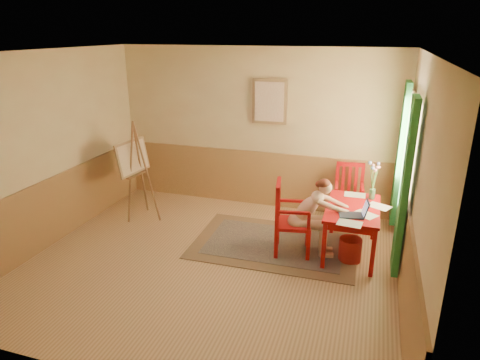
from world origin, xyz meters
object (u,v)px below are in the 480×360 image
(chair_back, at_px, (349,195))
(easel, at_px, (134,161))
(figure, at_px, (312,214))
(laptop, at_px, (356,213))
(table, at_px, (353,213))
(chair_left, at_px, (289,218))

(chair_back, relative_size, easel, 0.61)
(figure, xyz_separation_m, laptop, (0.58, -0.11, 0.13))
(figure, bearing_deg, table, 20.24)
(chair_left, distance_m, easel, 2.80)
(table, relative_size, laptop, 2.97)
(chair_left, bearing_deg, chair_back, 59.25)
(chair_back, xyz_separation_m, laptop, (0.16, -1.29, 0.25))
(table, height_order, chair_back, chair_back)
(table, xyz_separation_m, chair_back, (-0.12, 0.98, -0.12))
(table, relative_size, easel, 0.72)
(laptop, bearing_deg, figure, 169.23)
(chair_left, bearing_deg, laptop, -3.75)
(chair_back, relative_size, laptop, 2.53)
(chair_left, relative_size, figure, 0.94)
(chair_left, relative_size, chair_back, 1.05)
(figure, height_order, laptop, figure)
(laptop, height_order, easel, easel)
(chair_left, xyz_separation_m, easel, (-2.72, 0.48, 0.45))
(laptop, bearing_deg, chair_back, 97.23)
(chair_back, relative_size, figure, 0.89)
(laptop, relative_size, easel, 0.24)
(chair_back, height_order, easel, easel)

